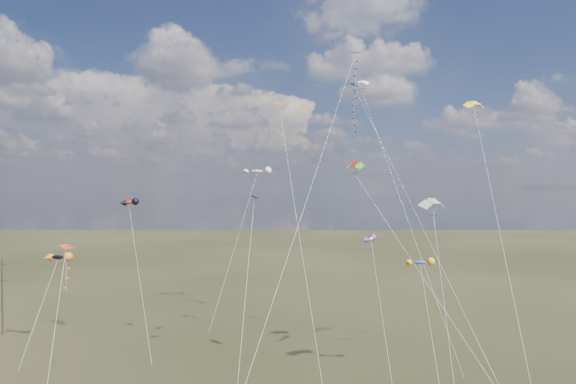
{
  "coord_description": "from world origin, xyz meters",
  "views": [
    {
      "loc": [
        0.4,
        -37.58,
        19.42
      ],
      "look_at": [
        0.0,
        18.0,
        19.0
      ],
      "focal_mm": 32.0,
      "sensor_mm": 36.0,
      "label": 1
    }
  ],
  "objects_px": {
    "utility_pole_near": "(2,304)",
    "novelty_black_orange": "(58,257)",
    "utility_pole_far": "(2,284)",
    "diamond_black_high": "(361,122)",
    "parafoil_yellow": "(475,105)"
  },
  "relations": [
    {
      "from": "diamond_black_high",
      "to": "novelty_black_orange",
      "type": "distance_m",
      "value": 40.73
    },
    {
      "from": "utility_pole_near",
      "to": "diamond_black_high",
      "type": "bearing_deg",
      "value": -9.38
    },
    {
      "from": "utility_pole_near",
      "to": "utility_pole_far",
      "type": "distance_m",
      "value": 16.12
    },
    {
      "from": "diamond_black_high",
      "to": "parafoil_yellow",
      "type": "xyz_separation_m",
      "value": [
        11.27,
        -5.69,
        1.13
      ]
    },
    {
      "from": "parafoil_yellow",
      "to": "novelty_black_orange",
      "type": "distance_m",
      "value": 52.28
    },
    {
      "from": "utility_pole_near",
      "to": "utility_pole_far",
      "type": "bearing_deg",
      "value": 119.74
    },
    {
      "from": "utility_pole_far",
      "to": "parafoil_yellow",
      "type": "relative_size",
      "value": 0.28
    },
    {
      "from": "utility_pole_far",
      "to": "parafoil_yellow",
      "type": "distance_m",
      "value": 75.22
    },
    {
      "from": "parafoil_yellow",
      "to": "novelty_black_orange",
      "type": "relative_size",
      "value": 2.53
    },
    {
      "from": "utility_pole_far",
      "to": "diamond_black_high",
      "type": "bearing_deg",
      "value": -21.69
    },
    {
      "from": "utility_pole_near",
      "to": "novelty_black_orange",
      "type": "relative_size",
      "value": 0.7
    },
    {
      "from": "utility_pole_near",
      "to": "novelty_black_orange",
      "type": "xyz_separation_m",
      "value": [
        9.33,
        -4.24,
        6.73
      ]
    },
    {
      "from": "utility_pole_far",
      "to": "novelty_black_orange",
      "type": "relative_size",
      "value": 0.7
    },
    {
      "from": "diamond_black_high",
      "to": "novelty_black_orange",
      "type": "height_order",
      "value": "diamond_black_high"
    },
    {
      "from": "parafoil_yellow",
      "to": "novelty_black_orange",
      "type": "height_order",
      "value": "parafoil_yellow"
    }
  ]
}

